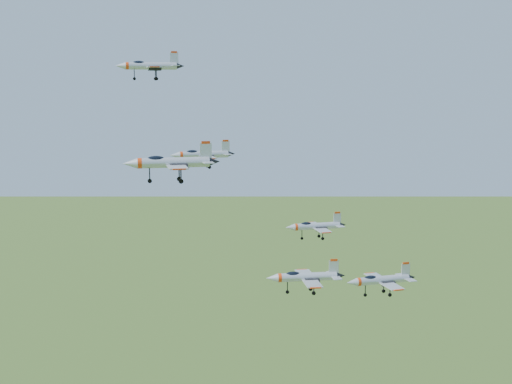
{
  "coord_description": "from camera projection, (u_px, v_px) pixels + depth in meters",
  "views": [
    {
      "loc": [
        1.18,
        -119.31,
        158.76
      ],
      "look_at": [
        5.15,
        -2.47,
        140.7
      ],
      "focal_mm": 50.0,
      "sensor_mm": 36.0,
      "label": 1
    }
  ],
  "objects": [
    {
      "name": "jet_right_low",
      "position": [
        305.0,
        277.0,
        113.16
      ],
      "size": [
        12.94,
        10.75,
        3.46
      ],
      "rotation": [
        0.0,
        0.0,
        0.1
      ],
      "color": "#B6BBC3"
    },
    {
      "name": "jet_right_high",
      "position": [
        171.0,
        162.0,
        97.37
      ],
      "size": [
        13.35,
        11.2,
        3.58
      ],
      "rotation": [
        0.0,
        0.0,
        0.18
      ],
      "color": "#B6BBC3"
    },
    {
      "name": "jet_trail",
      "position": [
        381.0,
        280.0,
        119.59
      ],
      "size": [
        12.67,
        10.74,
        3.43
      ],
      "rotation": [
        0.0,
        0.0,
        0.26
      ],
      "color": "#B6BBC3"
    },
    {
      "name": "jet_lead",
      "position": [
        149.0,
        66.0,
        133.41
      ],
      "size": [
        12.91,
        10.84,
        3.46
      ],
      "rotation": [
        0.0,
        0.0,
        0.19
      ],
      "color": "#B6BBC3"
    },
    {
      "name": "jet_left_low",
      "position": [
        315.0,
        226.0,
        123.01
      ],
      "size": [
        11.01,
        9.27,
        2.96
      ],
      "rotation": [
        0.0,
        0.0,
        0.21
      ],
      "color": "#B6BBC3"
    },
    {
      "name": "jet_left_high",
      "position": [
        202.0,
        154.0,
        122.74
      ],
      "size": [
        11.44,
        9.68,
        3.09
      ],
      "rotation": [
        0.0,
        0.0,
        0.25
      ],
      "color": "#B6BBC3"
    }
  ]
}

